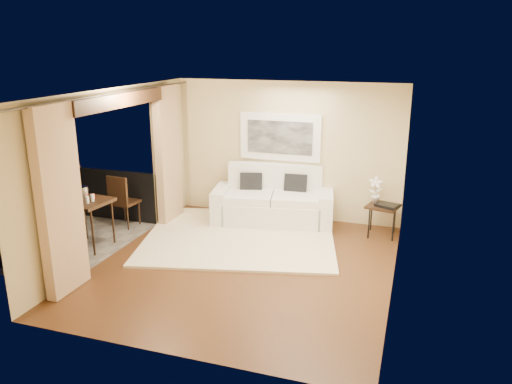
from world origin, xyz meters
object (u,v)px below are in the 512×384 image
at_px(orchid, 376,190).
at_px(ice_bucket, 83,192).
at_px(sofa, 273,203).
at_px(balcony_chair_far, 121,198).
at_px(side_table, 383,208).
at_px(bistro_table, 87,205).
at_px(balcony_chair_near, 73,215).

xyz_separation_m(orchid, ice_bucket, (-4.70, -2.12, 0.11)).
distance_m(sofa, orchid, 1.98).
relative_size(orchid, balcony_chair_far, 0.48).
relative_size(sofa, orchid, 5.00).
bearing_deg(orchid, ice_bucket, -155.71).
bearing_deg(balcony_chair_far, side_table, -160.87).
relative_size(side_table, balcony_chair_far, 0.64).
bearing_deg(ice_bucket, balcony_chair_far, 81.30).
bearing_deg(ice_bucket, bistro_table, -40.14).
xyz_separation_m(side_table, balcony_chair_far, (-4.72, -1.10, 0.07)).
height_order(orchid, balcony_chair_near, orchid).
xyz_separation_m(balcony_chair_far, balcony_chair_near, (-0.39, -0.91, -0.09)).
bearing_deg(bistro_table, balcony_chair_near, 164.95).
height_order(orchid, ice_bucket, orchid).
xyz_separation_m(balcony_chair_near, ice_bucket, (0.25, 0.01, 0.44)).
xyz_separation_m(sofa, bistro_table, (-2.64, -2.22, 0.37)).
bearing_deg(side_table, balcony_chair_near, -158.53).
bearing_deg(sofa, side_table, -13.03).
xyz_separation_m(balcony_chair_far, ice_bucket, (-0.14, -0.90, 0.34)).
bearing_deg(orchid, side_table, -36.23).
bearing_deg(side_table, bistro_table, -155.90).
bearing_deg(bistro_table, ice_bucket, 139.86).
relative_size(orchid, ice_bucket, 2.43).
relative_size(sofa, balcony_chair_far, 2.39).
distance_m(side_table, balcony_chair_far, 4.85).
height_order(side_table, ice_bucket, ice_bucket).
relative_size(side_table, balcony_chair_near, 0.74).
distance_m(bistro_table, ice_bucket, 0.25).
bearing_deg(bistro_table, side_table, 24.10).
xyz_separation_m(orchid, bistro_table, (-4.57, -2.23, -0.07)).
relative_size(side_table, orchid, 1.33).
bearing_deg(side_table, balcony_chair_far, -166.83).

